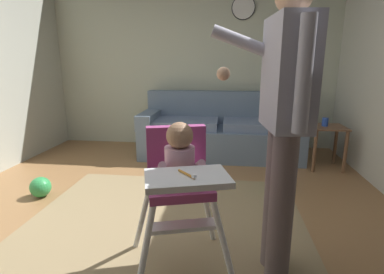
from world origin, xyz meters
name	(u,v)px	position (x,y,z in m)	size (l,w,h in m)	color
ground	(154,234)	(0.00, 0.00, -0.05)	(5.77, 6.66, 0.10)	#986C43
wall_far	(193,53)	(0.00, 2.56, 1.39)	(4.97, 0.06, 2.78)	beige
area_rug	(154,249)	(0.07, -0.26, 0.00)	(2.22, 2.65, 0.01)	#937E59
couch	(221,131)	(0.46, 2.04, 0.33)	(2.15, 0.86, 0.86)	slate
high_chair	(179,172)	(0.28, -0.44, 0.64)	(0.74, 0.83, 0.94)	white
adult_standing	(284,119)	(0.85, -0.37, 0.95)	(0.55, 0.50, 1.67)	#65585A
toy_ball	(274,182)	(1.03, 0.84, 0.09)	(0.18, 0.18, 0.18)	green
toy_ball_second	(40,187)	(-1.21, 0.44, 0.10)	(0.20, 0.20, 0.20)	green
side_table	(327,138)	(1.74, 1.63, 0.38)	(0.40, 0.40, 0.52)	brown
sippy_cup	(325,122)	(1.70, 1.63, 0.57)	(0.07, 0.07, 0.10)	#284CB7
wall_clock	(243,8)	(0.72, 2.52, 2.00)	(0.33, 0.04, 0.33)	white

